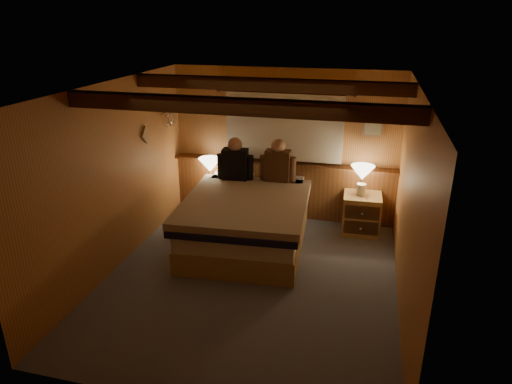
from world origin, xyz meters
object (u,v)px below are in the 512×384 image
(lamp_left, at_px, (210,167))
(person_left, at_px, (235,162))
(person_right, at_px, (278,164))
(duffel_bag, at_px, (201,216))
(nightstand_left, at_px, (212,201))
(bed, at_px, (247,220))
(nightstand_right, at_px, (361,214))
(lamp_right, at_px, (362,175))

(lamp_left, xyz_separation_m, person_left, (0.50, -0.23, 0.19))
(person_right, xyz_separation_m, duffel_bag, (-1.15, -0.38, -0.85))
(nightstand_left, bearing_deg, person_right, 7.79)
(person_right, bearing_deg, bed, -109.94)
(bed, xyz_separation_m, nightstand_left, (-0.85, 0.88, -0.14))
(lamp_left, bearing_deg, duffel_bag, -89.61)
(nightstand_left, height_order, lamp_left, lamp_left)
(bed, height_order, person_left, person_left)
(bed, distance_m, nightstand_left, 1.23)
(nightstand_right, xyz_separation_m, lamp_right, (-0.04, 0.01, 0.63))
(lamp_right, height_order, person_left, person_left)
(nightstand_left, xyz_separation_m, person_left, (0.48, -0.19, 0.77))
(nightstand_left, height_order, nightstand_right, nightstand_right)
(nightstand_left, relative_size, lamp_left, 1.08)
(nightstand_left, distance_m, person_right, 1.36)
(nightstand_left, bearing_deg, duffel_bag, -80.51)
(nightstand_right, height_order, lamp_right, lamp_right)
(lamp_left, xyz_separation_m, person_right, (1.15, -0.13, 0.18))
(bed, bearing_deg, lamp_right, 23.66)
(nightstand_right, bearing_deg, lamp_right, 165.86)
(bed, relative_size, duffel_bag, 3.91)
(nightstand_left, relative_size, lamp_right, 1.13)
(person_left, xyz_separation_m, person_right, (0.65, 0.10, -0.00))
(person_right, bearing_deg, nightstand_right, -0.35)
(nightstand_right, bearing_deg, person_left, -179.22)
(lamp_left, relative_size, lamp_right, 1.05)
(bed, bearing_deg, person_left, 114.67)
(nightstand_right, distance_m, person_right, 1.49)
(lamp_left, height_order, person_right, person_right)
(duffel_bag, bearing_deg, lamp_right, -6.95)
(bed, xyz_separation_m, person_right, (0.28, 0.79, 0.62))
(lamp_right, bearing_deg, nightstand_left, 178.34)
(lamp_right, distance_m, duffel_bag, 2.57)
(duffel_bag, bearing_deg, person_right, 2.19)
(nightstand_left, bearing_deg, lamp_left, 130.66)
(nightstand_left, xyz_separation_m, duffel_bag, (-0.02, -0.47, -0.08))
(bed, distance_m, lamp_right, 1.83)
(person_left, bearing_deg, nightstand_left, 153.60)
(lamp_right, bearing_deg, person_left, -176.53)
(bed, distance_m, person_left, 1.00)
(person_left, bearing_deg, nightstand_right, -1.82)
(lamp_left, height_order, person_left, person_left)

